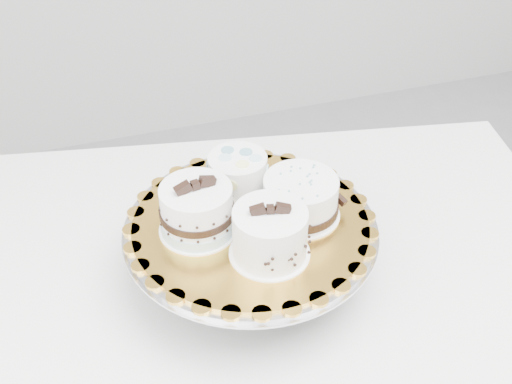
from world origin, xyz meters
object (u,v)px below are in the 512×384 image
object	(u,v)px
cake_board	(251,223)
cake_dots	(238,175)
table	(270,289)
cake_swirl	(270,235)
cake_ribbon	(301,199)
cake_banded	(197,211)
cake_stand	(251,240)

from	to	relation	value
cake_board	cake_dots	xyz separation A→B (m)	(0.00, 0.08, 0.04)
table	cake_board	world-z (taller)	cake_board
cake_swirl	table	bearing A→B (deg)	81.49
cake_dots	cake_ribbon	size ratio (longest dim) A/B	0.76
table	cake_ribbon	distance (m)	0.24
table	cake_ribbon	size ratio (longest dim) A/B	7.85
table	cake_banded	size ratio (longest dim) A/B	9.70
table	cake_banded	xyz separation A→B (m)	(-0.13, -0.03, 0.24)
cake_swirl	cake_ribbon	world-z (taller)	cake_swirl
table	cake_stand	xyz separation A→B (m)	(-0.05, -0.03, 0.17)
cake_ribbon	cake_stand	bearing A→B (deg)	150.92
cake_stand	cake_board	distance (m)	0.04
cake_stand	cake_banded	distance (m)	0.11
cake_banded	cake_board	bearing A→B (deg)	-14.53
cake_board	cake_banded	bearing A→B (deg)	174.62
cake_ribbon	cake_swirl	bearing A→B (deg)	-161.79
cake_swirl	cake_banded	xyz separation A→B (m)	(-0.09, 0.09, -0.00)
cake_stand	cake_swirl	size ratio (longest dim) A/B	3.12
cake_board	cake_banded	size ratio (longest dim) A/B	2.96
cake_board	cake_ribbon	distance (m)	0.09
cake_banded	cake_ribbon	distance (m)	0.17
cake_stand	cake_ribbon	xyz separation A→B (m)	(0.08, -0.01, 0.07)
cake_stand	cake_ribbon	world-z (taller)	cake_ribbon
table	cake_ribbon	bearing A→B (deg)	-39.30
table	cake_board	distance (m)	0.21
cake_banded	cake_dots	distance (m)	0.11
cake_swirl	cake_ribbon	bearing A→B (deg)	55.56
cake_swirl	cake_banded	world-z (taller)	cake_banded
table	cake_swirl	bearing A→B (deg)	-100.20
cake_board	cake_ribbon	bearing A→B (deg)	-4.16
cake_board	cake_banded	world-z (taller)	cake_banded
table	cake_dots	world-z (taller)	cake_dots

